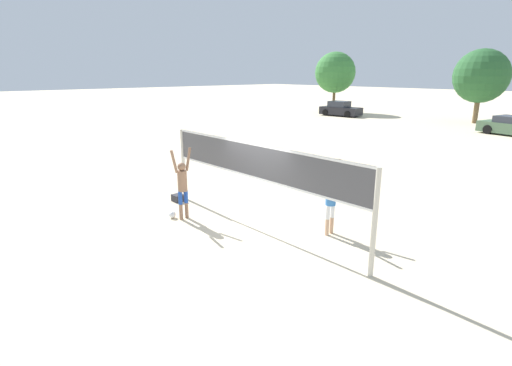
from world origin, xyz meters
The scene contains 9 objects.
ground_plane centered at (0.00, 0.00, 0.00)m, with size 200.00×200.00×0.00m, color beige.
volleyball_net centered at (0.00, 0.00, 1.76)m, with size 7.57×0.11×2.45m.
player_spiker centered at (-2.06, -1.09, 1.14)m, with size 0.28×0.71×2.17m.
player_blocker centered at (1.65, 1.22, 1.09)m, with size 0.28×0.70×2.08m.
volleyball centered at (-2.35, -1.33, 0.11)m, with size 0.21×0.21×0.21m.
gear_bag centered at (-3.65, -0.33, 0.12)m, with size 0.37×0.35×0.24m.
parked_car_mid centered at (-16.71, 26.66, 0.65)m, with size 4.25×2.13×1.47m.
tree_left_cluster centered at (-5.22, 30.46, 3.97)m, with size 4.50×4.50×6.23m.
tree_right_cluster centered at (-19.65, 29.39, 4.25)m, with size 4.35×4.35×6.43m.
Camera 1 is at (7.88, -7.13, 4.31)m, focal length 28.00 mm.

